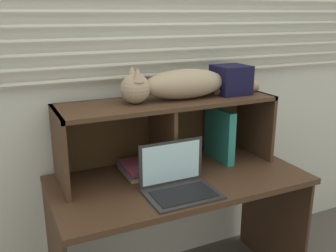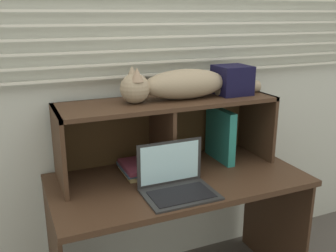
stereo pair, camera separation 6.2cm
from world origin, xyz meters
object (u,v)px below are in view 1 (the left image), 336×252
Objects in this scene: laptop at (178,182)px; storage_box at (231,80)px; cat at (178,85)px; binder_upright at (219,134)px; book_stack at (138,169)px.

storage_box is at bearing 31.16° from laptop.
laptop is 0.68m from storage_box.
binder_upright is (0.27, 0.00, -0.31)m from cat.
cat reaches higher than book_stack.
book_stack is at bearing 109.54° from laptop.
binder_upright is 1.28× the size of book_stack.
laptop is at bearing -145.10° from binder_upright.
binder_upright is (0.40, 0.28, 0.10)m from laptop.
binder_upright is at bearing 34.90° from laptop.
storage_box is at bearing 0.11° from book_stack.
laptop is 0.30m from book_stack.
laptop is 1.85× the size of storage_box.
storage_box reaches higher than laptop.
book_stack is (-0.50, -0.00, -0.12)m from binder_upright.
storage_box reaches higher than binder_upright.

